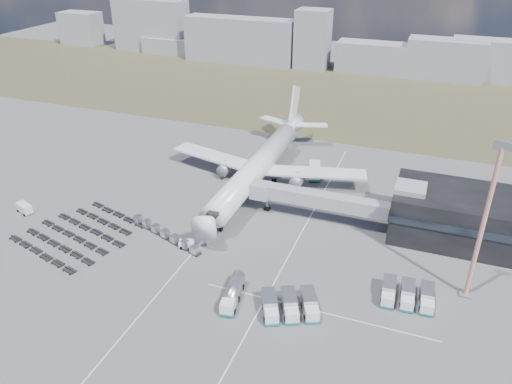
% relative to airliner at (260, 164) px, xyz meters
% --- Properties ---
extents(ground, '(420.00, 420.00, 0.00)m').
position_rel_airliner_xyz_m(ground, '(0.00, -32.38, -5.29)').
color(ground, '#565659').
rests_on(ground, ground).
extents(grass_strip, '(420.00, 90.00, 0.01)m').
position_rel_airliner_xyz_m(grass_strip, '(0.00, 77.62, -5.29)').
color(grass_strip, '#443D29').
rests_on(grass_strip, ground).
extents(lane_markings, '(47.12, 110.00, 0.01)m').
position_rel_airliner_xyz_m(lane_markings, '(9.77, -29.38, -5.29)').
color(lane_markings, silver).
rests_on(lane_markings, ground).
extents(terminal, '(30.40, 16.40, 11.00)m').
position_rel_airliner_xyz_m(terminal, '(47.77, -8.41, -0.04)').
color(terminal, black).
rests_on(terminal, ground).
extents(jet_bridge, '(30.30, 3.80, 7.05)m').
position_rel_airliner_xyz_m(jet_bridge, '(15.90, -11.95, -0.24)').
color(jet_bridge, '#939399').
rests_on(jet_bridge, ground).
extents(airliner, '(51.59, 64.53, 17.62)m').
position_rel_airliner_xyz_m(airliner, '(0.00, 0.00, 0.00)').
color(airliner, white).
rests_on(airliner, ground).
extents(skyline, '(308.07, 23.40, 25.15)m').
position_rel_airliner_xyz_m(skyline, '(-12.56, 118.64, 3.67)').
color(skyline, '#8F919C').
rests_on(skyline, ground).
extents(fuel_tanker, '(3.80, 9.58, 3.02)m').
position_rel_airliner_xyz_m(fuel_tanker, '(10.90, -42.76, -3.78)').
color(fuel_tanker, white).
rests_on(fuel_tanker, ground).
extents(pushback_tug, '(3.46, 2.76, 1.39)m').
position_rel_airliner_xyz_m(pushback_tug, '(-4.00, -31.27, -4.60)').
color(pushback_tug, white).
rests_on(pushback_tug, ground).
extents(utility_van, '(4.50, 3.15, 2.21)m').
position_rel_airliner_xyz_m(utility_van, '(-44.14, -31.98, -4.19)').
color(utility_van, white).
rests_on(utility_van, ground).
extents(catering_truck, '(4.59, 7.43, 3.18)m').
position_rel_airliner_xyz_m(catering_truck, '(11.77, 8.28, -3.67)').
color(catering_truck, white).
rests_on(catering_truck, ground).
extents(service_trucks_near, '(10.90, 9.85, 2.71)m').
position_rel_airliner_xyz_m(service_trucks_near, '(20.91, -42.22, -3.82)').
color(service_trucks_near, white).
rests_on(service_trucks_near, ground).
extents(service_trucks_far, '(9.01, 7.08, 2.60)m').
position_rel_airliner_xyz_m(service_trucks_far, '(38.81, -32.54, -3.88)').
color(service_trucks_far, white).
rests_on(service_trucks_far, ground).
extents(uld_row, '(19.43, 8.34, 1.56)m').
position_rel_airliner_xyz_m(uld_row, '(-9.71, -29.78, -4.36)').
color(uld_row, black).
rests_on(uld_row, ground).
extents(baggage_dollies, '(24.47, 24.78, 0.65)m').
position_rel_airliner_xyz_m(baggage_dollies, '(-26.95, -35.07, -4.97)').
color(baggage_dollies, black).
rests_on(baggage_dollies, ground).
extents(floodlight_mast, '(2.74, 2.22, 28.73)m').
position_rel_airliner_xyz_m(floodlight_mast, '(48.28, -27.11, 9.11)').
color(floodlight_mast, '#D04221').
rests_on(floodlight_mast, ground).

